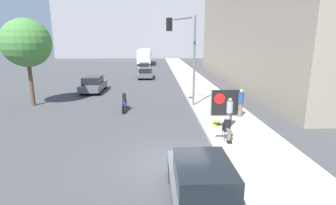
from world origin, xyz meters
TOP-DOWN VIEW (x-y plane):
  - ground_plane at (0.00, 0.00)m, footprint 160.00×160.00m
  - sidewalk_curb at (3.71, 15.00)m, footprint 3.66×90.00m
  - building_backdrop_far at (-2.00, 69.31)m, footprint 52.00×12.00m
  - building_backdrop_right at (12.60, 19.73)m, footprint 10.00×32.00m
  - seated_protester at (2.68, 1.86)m, footprint 0.95×0.77m
  - jogger_on_sidewalk at (3.35, 3.91)m, footprint 0.34×0.34m
  - pedestrian_behind at (4.57, 5.77)m, footprint 0.34×0.34m
  - protest_banner at (3.65, 5.91)m, footprint 1.90×0.06m
  - traffic_light_pole at (1.41, 8.56)m, footprint 2.13×1.90m
  - parked_car_curbside at (0.62, -3.05)m, footprint 1.85×4.38m
  - car_on_road_nearest at (-6.73, 15.36)m, footprint 1.85×4.61m
  - car_on_road_midblock at (-2.05, 24.44)m, footprint 1.89×4.21m
  - car_on_road_distant at (-2.46, 31.90)m, footprint 1.71×4.13m
  - city_bus_on_road at (-2.98, 45.61)m, footprint 2.60×10.90m
  - motorcycle_on_road at (-2.94, 8.20)m, footprint 0.28×2.18m
  - street_tree_near_curb at (-10.07, 10.03)m, footprint 3.50×3.50m

SIDE VIEW (x-z plane):
  - ground_plane at x=0.00m, z-range 0.00..0.00m
  - sidewalk_curb at x=3.71m, z-range 0.00..0.17m
  - motorcycle_on_road at x=-2.94m, z-range -0.10..1.20m
  - car_on_road_midblock at x=-2.05m, z-range 0.01..1.36m
  - car_on_road_distant at x=-2.46m, z-range 0.00..1.41m
  - parked_car_curbside at x=0.62m, z-range -0.01..1.50m
  - car_on_road_nearest at x=-6.73m, z-range -0.01..1.50m
  - seated_protester at x=2.68m, z-range 0.21..1.40m
  - jogger_on_sidewalk at x=3.35m, z-range 0.18..1.80m
  - pedestrian_behind at x=4.57m, z-range 0.19..1.94m
  - protest_banner at x=3.65m, z-range 0.22..1.91m
  - city_bus_on_road at x=-2.98m, z-range 0.24..3.26m
  - traffic_light_pole at x=1.41m, z-range 1.19..7.61m
  - street_tree_near_curb at x=-10.07m, z-range 1.45..7.88m
  - building_backdrop_right at x=12.60m, z-range 0.00..16.16m
  - building_backdrop_far at x=-2.00m, z-range 0.00..30.06m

